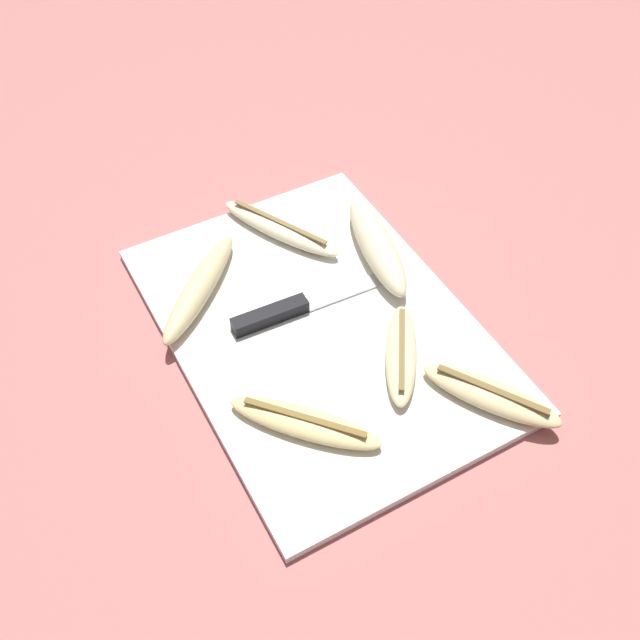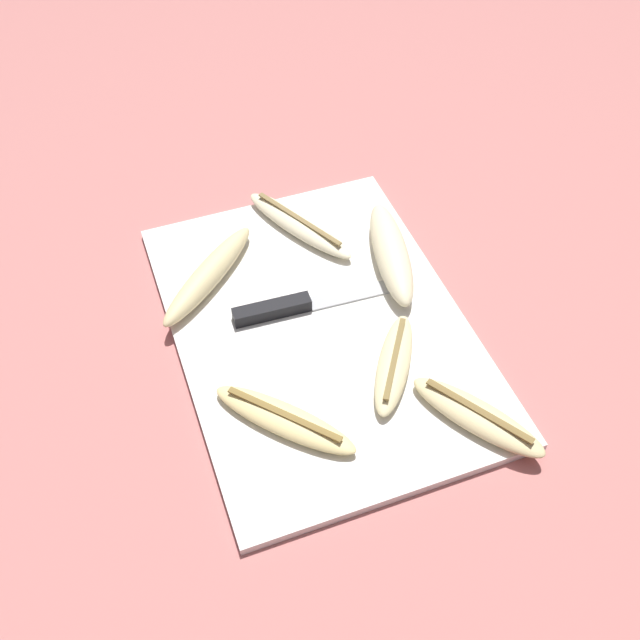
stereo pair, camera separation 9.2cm
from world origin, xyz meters
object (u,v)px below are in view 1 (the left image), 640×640
Objects in this scene: banana_bright_far at (280,228)px; banana_pale_long at (377,246)px; knife at (286,310)px; banana_golden_short at (305,423)px; banana_mellow_near at (491,395)px; banana_ripe_center at (199,288)px; banana_soft_right at (401,354)px.

banana_pale_long is at bearing 42.59° from banana_bright_far.
banana_golden_short is at bearing -17.55° from knife.
banana_pale_long reaches higher than knife.
banana_pale_long is at bearing 177.67° from banana_mellow_near.
banana_pale_long is (-0.19, 0.21, 0.01)m from banana_golden_short.
banana_golden_short is 0.81× the size of banana_pale_long.
banana_pale_long reaches higher than banana_mellow_near.
banana_ripe_center is 0.38m from banana_mellow_near.
banana_mellow_near is at bearing 12.77° from banana_bright_far.
banana_pale_long is 0.26m from banana_mellow_near.
banana_soft_right is 0.75× the size of banana_pale_long.
banana_bright_far is at bearing 158.52° from knife.
banana_soft_right is at bearing -22.48° from banana_pale_long.
banana_mellow_near is at bearing 35.90° from banana_ripe_center.
banana_golden_short is 0.85× the size of banana_bright_far.
banana_bright_far is at bearing 157.88° from banana_golden_short.
banana_soft_right is 0.18m from banana_pale_long.
banana_golden_short is (0.03, -0.14, -0.00)m from banana_soft_right.
banana_soft_right is 0.79× the size of banana_bright_far.
banana_soft_right is at bearing 36.09° from knife.
banana_ripe_center is at bearing -174.52° from banana_golden_short.
banana_mellow_near is (0.26, -0.01, -0.01)m from banana_pale_long.
banana_soft_right is 0.27m from banana_bright_far.
banana_pale_long is at bearing 105.01° from knife.
knife is 0.17m from banana_golden_short.
banana_soft_right is at bearing 100.95° from banana_golden_short.
banana_ripe_center reaches higher than banana_mellow_near.
banana_bright_far and banana_mellow_near have the same top height.
banana_bright_far is (-0.05, 0.14, -0.00)m from banana_ripe_center.
banana_soft_right is at bearing 38.35° from banana_ripe_center.
banana_mellow_near is at bearing 34.72° from knife.
banana_ripe_center is 0.15m from banana_bright_far.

